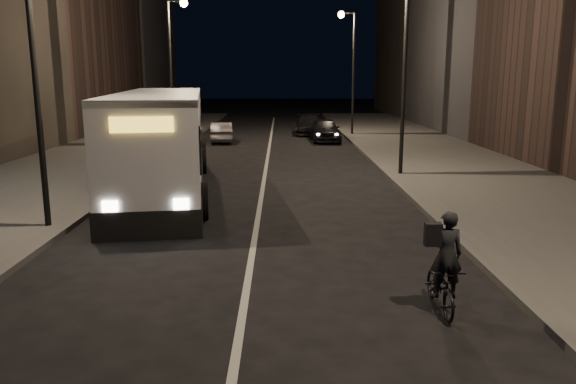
{
  "coord_description": "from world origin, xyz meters",
  "views": [
    {
      "loc": [
        0.69,
        -10.71,
        4.13
      ],
      "look_at": [
        0.84,
        1.87,
        1.5
      ],
      "focal_mm": 35.0,
      "sensor_mm": 36.0,
      "label": 1
    }
  ],
  "objects_px": {
    "car_far": "(309,125)",
    "streetlight_right_far": "(350,56)",
    "streetlight_left_near": "(41,25)",
    "cyclist_on_bicycle": "(442,277)",
    "streetlight_right_mid": "(399,43)",
    "car_mid": "(222,132)",
    "city_bus": "(162,137)",
    "car_near": "(325,130)",
    "streetlight_left_far": "(174,53)"
  },
  "relations": [
    {
      "from": "car_far",
      "to": "streetlight_right_far",
      "type": "bearing_deg",
      "value": -22.27
    },
    {
      "from": "streetlight_left_near",
      "to": "cyclist_on_bicycle",
      "type": "bearing_deg",
      "value": -31.12
    },
    {
      "from": "streetlight_right_mid",
      "to": "streetlight_right_far",
      "type": "distance_m",
      "value": 16.0
    },
    {
      "from": "car_far",
      "to": "streetlight_right_mid",
      "type": "bearing_deg",
      "value": -78.62
    },
    {
      "from": "streetlight_right_mid",
      "to": "cyclist_on_bicycle",
      "type": "xyz_separation_m",
      "value": [
        -1.8,
        -13.35,
        -4.74
      ]
    },
    {
      "from": "car_mid",
      "to": "car_far",
      "type": "bearing_deg",
      "value": -146.11
    },
    {
      "from": "city_bus",
      "to": "car_near",
      "type": "relative_size",
      "value": 3.11
    },
    {
      "from": "car_near",
      "to": "car_mid",
      "type": "height_order",
      "value": "car_near"
    },
    {
      "from": "streetlight_right_far",
      "to": "car_near",
      "type": "xyz_separation_m",
      "value": [
        -1.87,
        -3.24,
        -4.63
      ]
    },
    {
      "from": "cyclist_on_bicycle",
      "to": "car_mid",
      "type": "distance_m",
      "value": 26.64
    },
    {
      "from": "city_bus",
      "to": "streetlight_right_mid",
      "type": "bearing_deg",
      "value": 7.65
    },
    {
      "from": "streetlight_left_far",
      "to": "city_bus",
      "type": "xyz_separation_m",
      "value": [
        1.73,
        -12.46,
        -3.44
      ]
    },
    {
      "from": "streetlight_left_far",
      "to": "streetlight_right_far",
      "type": "bearing_deg",
      "value": 29.36
    },
    {
      "from": "cyclist_on_bicycle",
      "to": "car_far",
      "type": "bearing_deg",
      "value": 91.44
    },
    {
      "from": "streetlight_left_near",
      "to": "streetlight_left_far",
      "type": "bearing_deg",
      "value": 90.0
    },
    {
      "from": "streetlight_right_mid",
      "to": "car_mid",
      "type": "bearing_deg",
      "value": 123.89
    },
    {
      "from": "streetlight_right_mid",
      "to": "car_mid",
      "type": "distance_m",
      "value": 15.74
    },
    {
      "from": "streetlight_left_near",
      "to": "streetlight_left_far",
      "type": "height_order",
      "value": "same"
    },
    {
      "from": "cyclist_on_bicycle",
      "to": "car_mid",
      "type": "xyz_separation_m",
      "value": [
        -6.57,
        25.81,
        -0.0
      ]
    },
    {
      "from": "cyclist_on_bicycle",
      "to": "car_mid",
      "type": "height_order",
      "value": "cyclist_on_bicycle"
    },
    {
      "from": "streetlight_right_far",
      "to": "car_far",
      "type": "height_order",
      "value": "streetlight_right_far"
    },
    {
      "from": "streetlight_left_near",
      "to": "streetlight_left_far",
      "type": "distance_m",
      "value": 18.0
    },
    {
      "from": "streetlight_right_far",
      "to": "cyclist_on_bicycle",
      "type": "xyz_separation_m",
      "value": [
        -1.8,
        -29.35,
        -4.74
      ]
    },
    {
      "from": "streetlight_left_near",
      "to": "car_near",
      "type": "distance_m",
      "value": 23.01
    },
    {
      "from": "streetlight_right_mid",
      "to": "city_bus",
      "type": "xyz_separation_m",
      "value": [
        -8.93,
        -2.46,
        -3.44
      ]
    },
    {
      "from": "streetlight_left_near",
      "to": "streetlight_left_far",
      "type": "xyz_separation_m",
      "value": [
        0.0,
        18.0,
        0.0
      ]
    },
    {
      "from": "city_bus",
      "to": "car_near",
      "type": "distance_m",
      "value": 16.82
    },
    {
      "from": "streetlight_right_far",
      "to": "cyclist_on_bicycle",
      "type": "distance_m",
      "value": 29.79
    },
    {
      "from": "car_far",
      "to": "cyclist_on_bicycle",
      "type": "bearing_deg",
      "value": -85.77
    },
    {
      "from": "streetlight_left_far",
      "to": "city_bus",
      "type": "bearing_deg",
      "value": -82.09
    },
    {
      "from": "cyclist_on_bicycle",
      "to": "car_near",
      "type": "distance_m",
      "value": 26.11
    },
    {
      "from": "streetlight_right_mid",
      "to": "streetlight_left_far",
      "type": "xyz_separation_m",
      "value": [
        -10.66,
        10.0,
        0.0
      ]
    },
    {
      "from": "streetlight_right_far",
      "to": "streetlight_left_far",
      "type": "height_order",
      "value": "same"
    },
    {
      "from": "car_near",
      "to": "car_mid",
      "type": "relative_size",
      "value": 1.14
    },
    {
      "from": "cyclist_on_bicycle",
      "to": "car_near",
      "type": "height_order",
      "value": "cyclist_on_bicycle"
    },
    {
      "from": "streetlight_right_mid",
      "to": "streetlight_left_far",
      "type": "distance_m",
      "value": 14.62
    },
    {
      "from": "streetlight_left_near",
      "to": "streetlight_right_far",
      "type": "bearing_deg",
      "value": 66.04
    },
    {
      "from": "streetlight_right_far",
      "to": "city_bus",
      "type": "distance_m",
      "value": 20.8
    },
    {
      "from": "car_near",
      "to": "streetlight_left_far",
      "type": "bearing_deg",
      "value": -164.86
    },
    {
      "from": "cyclist_on_bicycle",
      "to": "car_near",
      "type": "xyz_separation_m",
      "value": [
        -0.07,
        26.11,
        0.11
      ]
    },
    {
      "from": "streetlight_left_far",
      "to": "car_far",
      "type": "height_order",
      "value": "streetlight_left_far"
    },
    {
      "from": "streetlight_right_far",
      "to": "streetlight_left_near",
      "type": "bearing_deg",
      "value": -113.96
    },
    {
      "from": "streetlight_left_far",
      "to": "cyclist_on_bicycle",
      "type": "relative_size",
      "value": 4.34
    },
    {
      "from": "cyclist_on_bicycle",
      "to": "streetlight_right_far",
      "type": "bearing_deg",
      "value": 86.32
    },
    {
      "from": "streetlight_left_near",
      "to": "car_mid",
      "type": "relative_size",
      "value": 2.16
    },
    {
      "from": "streetlight_left_far",
      "to": "car_far",
      "type": "bearing_deg",
      "value": 42.09
    },
    {
      "from": "cyclist_on_bicycle",
      "to": "city_bus",
      "type": "bearing_deg",
      "value": 123.06
    },
    {
      "from": "streetlight_right_mid",
      "to": "streetlight_left_near",
      "type": "distance_m",
      "value": 13.33
    },
    {
      "from": "streetlight_right_mid",
      "to": "streetlight_left_far",
      "type": "height_order",
      "value": "same"
    },
    {
      "from": "city_bus",
      "to": "car_far",
      "type": "bearing_deg",
      "value": 64.55
    }
  ]
}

